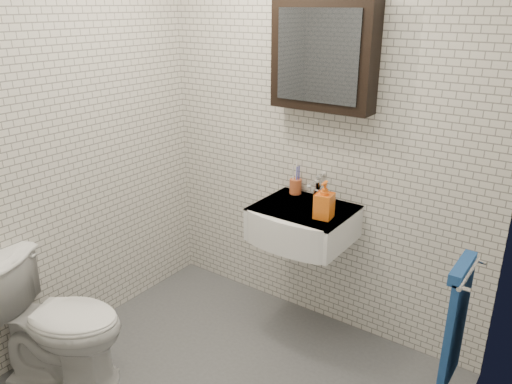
% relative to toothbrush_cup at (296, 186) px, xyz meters
% --- Properties ---
extents(room_shell, '(2.22, 2.02, 2.51)m').
position_rel_toothbrush_cup_xyz_m(room_shell, '(0.11, -0.94, 0.56)').
color(room_shell, silver).
rests_on(room_shell, ground).
extents(washbasin, '(0.55, 0.50, 0.20)m').
position_rel_toothbrush_cup_xyz_m(washbasin, '(0.16, -0.21, -0.15)').
color(washbasin, white).
rests_on(washbasin, room_shell).
extents(faucet, '(0.06, 0.20, 0.15)m').
position_rel_toothbrush_cup_xyz_m(faucet, '(0.16, -0.01, 0.02)').
color(faucet, silver).
rests_on(faucet, washbasin).
extents(mirror_cabinet, '(0.60, 0.15, 0.60)m').
position_rel_toothbrush_cup_xyz_m(mirror_cabinet, '(0.16, -0.01, 0.80)').
color(mirror_cabinet, black).
rests_on(mirror_cabinet, room_shell).
extents(towel_rail, '(0.09, 0.30, 0.58)m').
position_rel_toothbrush_cup_xyz_m(towel_rail, '(1.15, -0.59, -0.18)').
color(towel_rail, silver).
rests_on(towel_rail, room_shell).
extents(toothbrush_cup, '(0.10, 0.10, 0.21)m').
position_rel_toothbrush_cup_xyz_m(toothbrush_cup, '(0.00, 0.00, 0.00)').
color(toothbrush_cup, '#AF512B').
rests_on(toothbrush_cup, washbasin).
extents(soap_bottle, '(0.11, 0.11, 0.21)m').
position_rel_toothbrush_cup_xyz_m(soap_bottle, '(0.32, -0.23, 0.06)').
color(soap_bottle, orange).
rests_on(soap_bottle, washbasin).
extents(toilet, '(0.83, 0.67, 0.74)m').
position_rel_toothbrush_cup_xyz_m(toilet, '(-0.69, -1.31, -0.53)').
color(toilet, white).
rests_on(toilet, ground).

